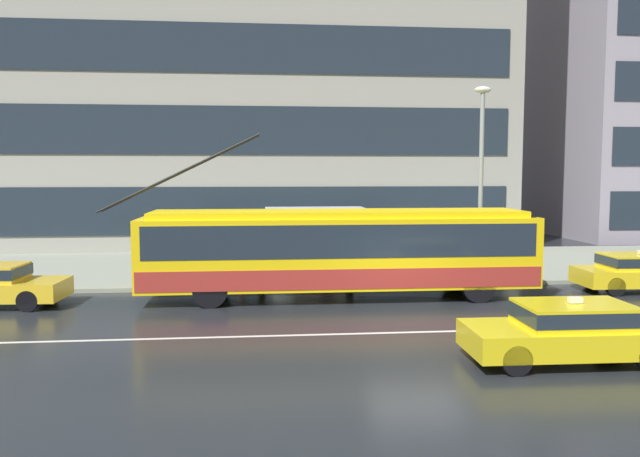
% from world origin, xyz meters
% --- Properties ---
extents(ground_plane, '(160.00, 160.00, 0.00)m').
position_xyz_m(ground_plane, '(0.00, 0.00, 0.00)').
color(ground_plane, '#202429').
extents(sidewalk_slab, '(80.00, 10.00, 0.14)m').
position_xyz_m(sidewalk_slab, '(0.00, 9.96, 0.07)').
color(sidewalk_slab, gray).
rests_on(sidewalk_slab, ground_plane).
extents(lane_centre_line, '(72.00, 0.14, 0.01)m').
position_xyz_m(lane_centre_line, '(0.00, -1.20, 0.00)').
color(lane_centre_line, silver).
rests_on(lane_centre_line, ground_plane).
extents(trolleybus, '(13.63, 2.62, 5.20)m').
position_xyz_m(trolleybus, '(-1.67, 3.36, 1.55)').
color(trolleybus, yellow).
rests_on(trolleybus, ground_plane).
extents(taxi_oncoming_near, '(4.26, 1.86, 1.39)m').
position_xyz_m(taxi_oncoming_near, '(2.29, -3.98, 0.70)').
color(taxi_oncoming_near, yellow).
rests_on(taxi_oncoming_near, ground_plane).
extents(bus_shelter, '(3.71, 1.57, 2.54)m').
position_xyz_m(bus_shelter, '(-2.10, 7.30, 2.02)').
color(bus_shelter, gray).
rests_on(bus_shelter, sidewalk_slab).
extents(pedestrian_at_shelter, '(1.56, 1.56, 2.00)m').
position_xyz_m(pedestrian_at_shelter, '(-1.05, 5.74, 1.77)').
color(pedestrian_at_shelter, '#21212C').
rests_on(pedestrian_at_shelter, sidewalk_slab).
extents(pedestrian_approaching_curb, '(1.43, 1.43, 1.89)m').
position_xyz_m(pedestrian_approaching_curb, '(-4.05, 5.52, 1.66)').
color(pedestrian_approaching_curb, '#4A574F').
rests_on(pedestrian_approaching_curb, sidewalk_slab).
extents(pedestrian_walking_past, '(1.19, 1.19, 2.00)m').
position_xyz_m(pedestrian_walking_past, '(-4.94, 7.61, 1.69)').
color(pedestrian_walking_past, '#514050').
rests_on(pedestrian_walking_past, sidewalk_slab).
extents(pedestrian_waiting_by_pole, '(1.41, 1.41, 1.97)m').
position_xyz_m(pedestrian_waiting_by_pole, '(-1.79, 7.38, 1.75)').
color(pedestrian_waiting_by_pole, black).
rests_on(pedestrian_waiting_by_pole, sidewalk_slab).
extents(street_lamp, '(0.60, 0.32, 6.89)m').
position_xyz_m(street_lamp, '(3.72, 5.53, 4.20)').
color(street_lamp, gray).
rests_on(street_lamp, sidewalk_slab).
extents(office_tower_corner_left, '(28.21, 14.51, 27.65)m').
position_xyz_m(office_tower_corner_left, '(-4.81, 21.68, 13.83)').
color(office_tower_corner_left, gray).
rests_on(office_tower_corner_left, ground_plane).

